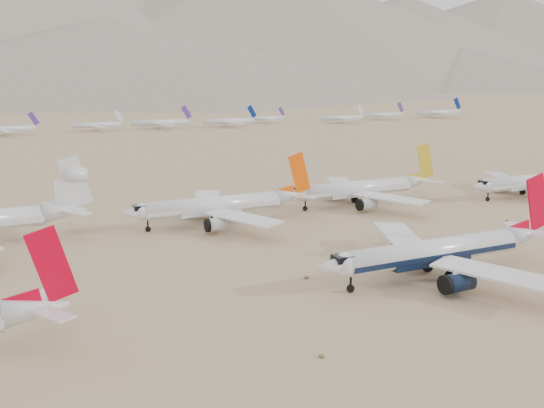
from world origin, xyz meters
The scene contains 8 objects.
ground centered at (0.00, 0.00, 0.00)m, with size 7000.00×7000.00×0.00m, color #9C7A5A.
main_airliner centered at (-6.45, 4.67, 5.01)m, with size 51.60×50.40×18.21m.
row2_navy_widebody centered at (71.28, 52.65, 4.62)m, with size 46.49×45.46×16.54m.
row2_gold_tail centered at (16.01, 64.99, 4.82)m, with size 48.44×47.37×17.25m.
row2_orange_tail centered at (-29.68, 61.23, 4.85)m, with size 48.42×47.36×17.27m.
distant_storage_row centered at (30.02, 330.22, 4.28)m, with size 580.35×57.83×14.85m.
mountain_range centered at (70.18, 1648.01, 190.32)m, with size 7354.00×3024.00×470.00m.
foothills centered at (526.68, 1100.00, 67.15)m, with size 4637.50×1395.00×155.00m.
Camera 1 is at (-83.02, -80.63, 37.86)m, focal length 40.00 mm.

